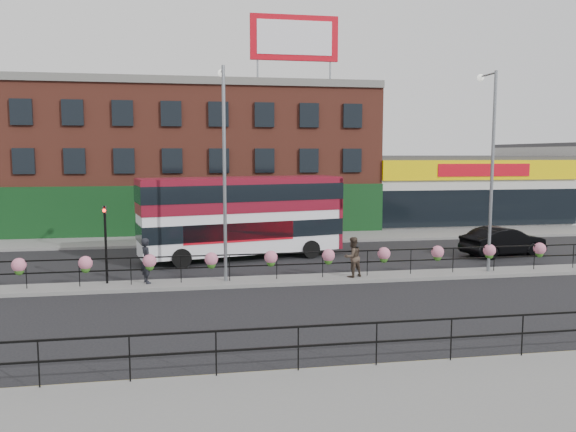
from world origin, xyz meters
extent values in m
plane|color=black|center=(0.00, 0.00, 0.00)|extent=(120.00, 120.00, 0.00)
cube|color=gray|center=(0.00, -12.00, 0.07)|extent=(60.00, 4.00, 0.15)
cube|color=gray|center=(0.00, 12.00, 0.07)|extent=(60.00, 4.00, 0.15)
cube|color=gray|center=(0.00, 0.00, 0.07)|extent=(60.00, 1.60, 0.15)
cube|color=gold|center=(0.00, -9.70, 0.01)|extent=(60.00, 0.10, 0.01)
cube|color=gold|center=(0.00, -9.88, 0.01)|extent=(60.00, 0.10, 0.01)
cube|color=brown|center=(-4.00, 20.00, 5.00)|extent=(25.00, 12.00, 10.00)
cube|color=#3F3F42|center=(-4.00, 20.00, 10.15)|extent=(25.00, 12.00, 0.30)
cube|color=#0E3715|center=(-4.00, 13.92, 1.70)|extent=(25.00, 0.25, 3.40)
cube|color=silver|center=(16.00, 20.00, 2.50)|extent=(15.00, 12.00, 5.00)
cube|color=#3F3F42|center=(16.00, 20.00, 5.15)|extent=(15.00, 12.00, 0.30)
cube|color=#F5D401|center=(16.00, 13.92, 4.30)|extent=(15.00, 0.25, 1.40)
cube|color=red|center=(16.00, 13.80, 4.30)|extent=(7.00, 0.10, 0.90)
cube|color=black|center=(16.00, 13.92, 1.60)|extent=(15.00, 0.25, 2.60)
cube|color=red|center=(2.50, 15.00, 13.20)|extent=(6.00, 0.25, 3.00)
cube|color=white|center=(2.50, 14.86, 13.20)|extent=(5.10, 0.04, 2.25)
cylinder|color=slate|center=(0.00, 15.00, 11.00)|extent=(0.12, 0.12, 1.40)
cylinder|color=slate|center=(5.00, 15.00, 11.00)|extent=(0.12, 0.12, 1.40)
cube|color=black|center=(0.00, 0.00, 1.25)|extent=(30.00, 0.05, 0.05)
cube|color=black|center=(0.00, 0.00, 0.76)|extent=(30.00, 0.05, 0.05)
cylinder|color=black|center=(-11.00, 0.00, 0.70)|extent=(0.04, 0.04, 1.10)
cylinder|color=black|center=(-9.00, 0.00, 0.70)|extent=(0.04, 0.04, 1.10)
cylinder|color=black|center=(-7.00, 0.00, 0.70)|extent=(0.04, 0.04, 1.10)
cylinder|color=black|center=(-5.00, 0.00, 0.70)|extent=(0.04, 0.04, 1.10)
cylinder|color=black|center=(-3.00, 0.00, 0.70)|extent=(0.04, 0.04, 1.10)
cylinder|color=black|center=(-1.00, 0.00, 0.70)|extent=(0.04, 0.04, 1.10)
cylinder|color=black|center=(1.00, 0.00, 0.70)|extent=(0.04, 0.04, 1.10)
cylinder|color=black|center=(3.00, 0.00, 0.70)|extent=(0.04, 0.04, 1.10)
cylinder|color=black|center=(5.00, 0.00, 0.70)|extent=(0.04, 0.04, 1.10)
cylinder|color=black|center=(7.00, 0.00, 0.70)|extent=(0.04, 0.04, 1.10)
cylinder|color=black|center=(9.00, 0.00, 0.70)|extent=(0.04, 0.04, 1.10)
cylinder|color=black|center=(11.00, 0.00, 0.70)|extent=(0.04, 0.04, 1.10)
cylinder|color=black|center=(13.00, 0.00, 0.70)|extent=(0.04, 0.04, 1.10)
sphere|color=#CB6B88|center=(-11.25, 0.00, 1.10)|extent=(0.56, 0.56, 0.56)
sphere|color=#2E611B|center=(-11.25, 0.00, 0.87)|extent=(0.36, 0.36, 0.36)
sphere|color=#CB6B88|center=(-8.75, 0.00, 1.10)|extent=(0.56, 0.56, 0.56)
sphere|color=#2E611B|center=(-8.75, 0.00, 0.87)|extent=(0.36, 0.36, 0.36)
sphere|color=#CB6B88|center=(-6.25, 0.00, 1.10)|extent=(0.56, 0.56, 0.56)
sphere|color=#2E611B|center=(-6.25, 0.00, 0.87)|extent=(0.36, 0.36, 0.36)
sphere|color=#CB6B88|center=(-3.75, 0.00, 1.10)|extent=(0.56, 0.56, 0.56)
sphere|color=#2E611B|center=(-3.75, 0.00, 0.87)|extent=(0.36, 0.36, 0.36)
sphere|color=#CB6B88|center=(-1.25, 0.00, 1.10)|extent=(0.56, 0.56, 0.56)
sphere|color=#2E611B|center=(-1.25, 0.00, 0.87)|extent=(0.36, 0.36, 0.36)
sphere|color=#CB6B88|center=(1.25, 0.00, 1.10)|extent=(0.56, 0.56, 0.56)
sphere|color=#2E611B|center=(1.25, 0.00, 0.87)|extent=(0.36, 0.36, 0.36)
sphere|color=#CB6B88|center=(3.75, 0.00, 1.10)|extent=(0.56, 0.56, 0.56)
sphere|color=#2E611B|center=(3.75, 0.00, 0.87)|extent=(0.36, 0.36, 0.36)
sphere|color=#CB6B88|center=(6.25, 0.00, 1.10)|extent=(0.56, 0.56, 0.56)
sphere|color=#2E611B|center=(6.25, 0.00, 0.87)|extent=(0.36, 0.36, 0.36)
sphere|color=#CB6B88|center=(8.75, 0.00, 1.10)|extent=(0.56, 0.56, 0.56)
sphere|color=#2E611B|center=(8.75, 0.00, 0.87)|extent=(0.36, 0.36, 0.36)
sphere|color=#CB6B88|center=(11.25, 0.00, 1.10)|extent=(0.56, 0.56, 0.56)
sphere|color=#2E611B|center=(11.25, 0.00, 0.87)|extent=(0.36, 0.36, 0.36)
cube|color=black|center=(-2.00, -10.10, 1.25)|extent=(20.00, 0.05, 0.05)
cube|color=black|center=(-2.00, -10.10, 0.76)|extent=(20.00, 0.05, 0.05)
cylinder|color=black|center=(-8.00, -10.10, 0.70)|extent=(0.04, 0.04, 1.10)
cylinder|color=black|center=(-6.00, -10.10, 0.70)|extent=(0.04, 0.04, 1.10)
cylinder|color=black|center=(-4.00, -10.10, 0.70)|extent=(0.04, 0.04, 1.10)
cylinder|color=black|center=(-2.00, -10.10, 0.70)|extent=(0.04, 0.04, 1.10)
cylinder|color=black|center=(0.00, -10.10, 0.70)|extent=(0.04, 0.04, 1.10)
cylinder|color=black|center=(2.00, -10.10, 0.70)|extent=(0.04, 0.04, 1.10)
cylinder|color=black|center=(4.00, -10.10, 0.70)|extent=(0.04, 0.04, 1.10)
cube|color=white|center=(-1.97, 5.66, 2.27)|extent=(10.67, 4.55, 3.78)
cube|color=maroon|center=(-1.97, 5.66, 3.36)|extent=(10.74, 4.62, 1.70)
cube|color=black|center=(-1.97, 5.66, 1.61)|extent=(10.76, 4.65, 0.85)
cube|color=black|center=(-1.97, 5.66, 3.50)|extent=(10.79, 4.67, 0.85)
cube|color=maroon|center=(-1.97, 5.66, 4.19)|extent=(10.67, 4.55, 0.11)
cube|color=maroon|center=(3.06, 6.77, 2.27)|extent=(0.72, 2.41, 3.78)
cube|color=red|center=(-2.17, 4.39, 1.56)|extent=(5.55, 1.26, 0.95)
cylinder|color=black|center=(-5.04, 3.77, 0.47)|extent=(0.98, 0.48, 0.95)
cylinder|color=black|center=(-5.55, 6.08, 0.47)|extent=(0.98, 0.48, 0.95)
cylinder|color=black|center=(1.61, 5.24, 0.47)|extent=(0.98, 0.48, 0.95)
cylinder|color=black|center=(1.10, 7.55, 0.47)|extent=(0.98, 0.48, 0.95)
imported|color=black|center=(11.95, 4.23, 0.77)|extent=(3.67, 5.40, 1.55)
imported|color=black|center=(-6.39, 0.18, 1.09)|extent=(0.99, 0.92, 1.87)
imported|color=#43352B|center=(2.28, -0.14, 1.02)|extent=(1.30, 1.24, 1.74)
cylinder|color=slate|center=(-3.16, 0.02, 4.57)|extent=(0.14, 0.14, 8.84)
cylinder|color=slate|center=(-3.16, 0.68, 8.90)|extent=(0.09, 1.33, 0.09)
sphere|color=silver|center=(-3.16, 1.34, 8.86)|extent=(0.32, 0.32, 0.32)
cylinder|color=slate|center=(8.70, -0.05, 4.61)|extent=(0.14, 0.14, 8.91)
cylinder|color=slate|center=(8.70, 0.62, 8.97)|extent=(0.09, 1.34, 0.09)
sphere|color=silver|center=(8.70, 1.29, 8.93)|extent=(0.32, 0.32, 0.32)
cylinder|color=black|center=(-8.00, 0.40, 1.75)|extent=(0.10, 0.10, 3.20)
imported|color=black|center=(-8.00, 0.40, 3.35)|extent=(0.15, 0.18, 0.90)
sphere|color=#FF190C|center=(-8.00, 0.28, 3.17)|extent=(0.14, 0.14, 0.14)
camera|label=1|loc=(-4.50, -23.15, 5.44)|focal=35.00mm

